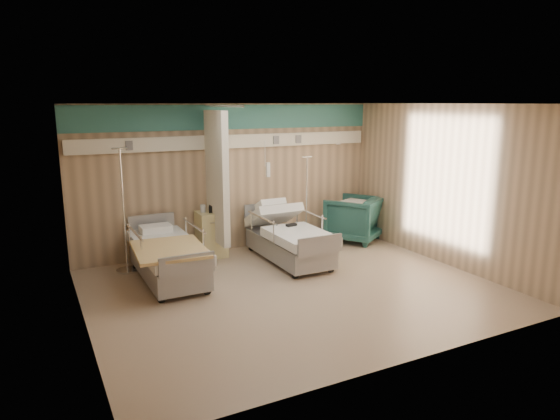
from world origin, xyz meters
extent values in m
cube|color=#87715D|center=(0.00, 0.00, 0.00)|extent=(6.00, 5.00, 0.00)
cube|color=tan|center=(0.00, 2.50, 1.40)|extent=(6.00, 0.04, 2.80)
cube|color=tan|center=(0.00, -2.50, 1.40)|extent=(6.00, 0.04, 2.80)
cube|color=tan|center=(-3.00, 0.00, 1.40)|extent=(0.04, 5.00, 2.80)
cube|color=tan|center=(3.00, 0.00, 1.40)|extent=(0.04, 5.00, 2.80)
cube|color=white|center=(0.00, 0.00, 2.80)|extent=(6.00, 5.00, 0.04)
cube|color=#31736F|center=(0.00, 2.48, 2.55)|extent=(6.00, 0.04, 0.45)
cube|color=silver|center=(0.00, 2.45, 2.10)|extent=(5.88, 0.08, 0.25)
cylinder|color=silver|center=(-0.50, 1.60, 2.76)|extent=(0.03, 1.80, 0.03)
cube|color=silver|center=(-0.50, 1.95, 1.51)|extent=(0.12, 0.90, 2.35)
cube|color=beige|center=(-0.55, 2.20, 0.42)|extent=(0.50, 0.48, 0.85)
imported|color=#1E4B46|center=(2.45, 1.90, 0.46)|extent=(1.38, 1.39, 0.92)
cube|color=silver|center=(2.46, 1.90, 0.96)|extent=(0.83, 0.80, 0.07)
cylinder|color=silver|center=(1.42, 2.08, 0.01)|extent=(0.32, 0.32, 0.03)
cylinder|color=silver|center=(1.42, 2.08, 0.89)|extent=(0.03, 0.03, 1.77)
cylinder|color=silver|center=(1.42, 2.08, 1.77)|extent=(0.21, 0.03, 0.03)
cylinder|color=silver|center=(-2.12, 2.05, 0.02)|extent=(0.38, 0.38, 0.03)
cylinder|color=silver|center=(-2.12, 2.05, 1.04)|extent=(0.03, 0.03, 2.09)
cylinder|color=silver|center=(-2.12, 2.05, 2.09)|extent=(0.25, 0.03, 0.03)
cube|color=black|center=(0.67, 1.34, 0.65)|extent=(0.21, 0.11, 0.04)
cube|color=tan|center=(-1.69, 0.84, 0.65)|extent=(1.12, 1.36, 0.04)
cube|color=black|center=(-0.48, 2.13, 0.91)|extent=(0.27, 0.22, 0.13)
cylinder|color=white|center=(-0.69, 2.23, 0.92)|extent=(0.12, 0.12, 0.14)
camera|label=1|loc=(-3.49, -6.35, 2.82)|focal=32.00mm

